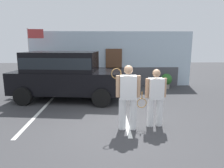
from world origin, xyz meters
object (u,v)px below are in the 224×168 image
(parked_suv, at_px, (66,73))
(flag_pole, at_px, (32,48))
(potted_plant_by_porch, at_px, (166,80))
(tennis_player_man, at_px, (128,97))
(tennis_player_woman, at_px, (155,97))

(parked_suv, relative_size, flag_pole, 1.52)
(parked_suv, xyz_separation_m, potted_plant_by_porch, (4.97, 2.06, -0.70))
(tennis_player_man, bearing_deg, tennis_player_woman, -163.59)
(flag_pole, bearing_deg, parked_suv, -44.90)
(tennis_player_woman, relative_size, potted_plant_by_porch, 2.12)
(parked_suv, bearing_deg, flag_pole, 141.22)
(tennis_player_man, height_order, tennis_player_woman, tennis_player_man)
(tennis_player_man, distance_m, potted_plant_by_porch, 5.90)
(tennis_player_man, distance_m, flag_pole, 6.87)
(tennis_player_man, bearing_deg, parked_suv, -51.69)
(tennis_player_man, relative_size, potted_plant_by_porch, 2.29)
(tennis_player_woman, height_order, flag_pole, flag_pole)
(potted_plant_by_porch, distance_m, flag_pole, 7.19)
(tennis_player_woman, bearing_deg, potted_plant_by_porch, -115.31)
(tennis_player_woman, xyz_separation_m, potted_plant_by_porch, (1.83, 5.04, -0.43))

